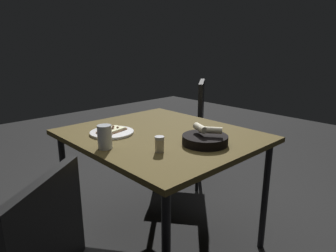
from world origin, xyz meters
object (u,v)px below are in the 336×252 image
(pepper_shaker, at_px, (160,145))
(chair_near, at_px, (188,127))
(pizza_plate, at_px, (112,132))
(bread_basket, at_px, (205,139))
(beer_glass, at_px, (105,138))
(dining_table, at_px, (161,143))

(pepper_shaker, height_order, chair_near, chair_near)
(pizza_plate, bearing_deg, bread_basket, -153.04)
(chair_near, bearing_deg, pizza_plate, 106.59)
(bread_basket, bearing_deg, beer_glass, 54.06)
(dining_table, relative_size, bread_basket, 4.47)
(pizza_plate, height_order, beer_glass, beer_glass)
(dining_table, height_order, pizza_plate, pizza_plate)
(beer_glass, distance_m, pepper_shaker, 0.29)
(bread_basket, height_order, chair_near, chair_near)
(pizza_plate, bearing_deg, chair_near, -73.41)
(dining_table, relative_size, pepper_shaker, 13.71)
(dining_table, distance_m, pizza_plate, 0.31)
(dining_table, xyz_separation_m, bread_basket, (-0.31, -0.04, 0.09))
(chair_near, bearing_deg, bread_basket, 137.43)
(dining_table, xyz_separation_m, beer_glass, (0.00, 0.39, 0.12))
(pizza_plate, distance_m, beer_glass, 0.27)
(bread_basket, bearing_deg, chair_near, -42.57)
(pepper_shaker, bearing_deg, bread_basket, -106.80)
(bread_basket, distance_m, pepper_shaker, 0.27)
(pizza_plate, height_order, pepper_shaker, pepper_shaker)
(dining_table, bearing_deg, pizza_plate, 47.60)
(beer_glass, height_order, pepper_shaker, beer_glass)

